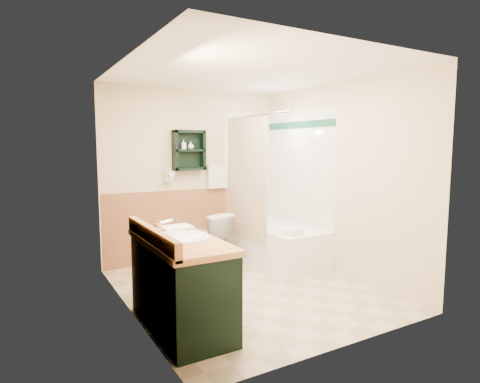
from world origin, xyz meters
The scene contains 25 objects.
floor centered at (0.00, 0.00, 0.00)m, with size 3.00×3.00×0.00m, color #C6AE90.
back_wall centered at (0.00, 1.52, 1.20)m, with size 2.60×0.04×2.40m, color #F3E6BE.
left_wall centered at (-1.32, 0.00, 1.20)m, with size 0.04×3.00×2.40m, color #F3E6BE.
right_wall centered at (1.32, 0.00, 1.20)m, with size 0.04×3.00×2.40m, color #F3E6BE.
ceiling centered at (0.00, 0.00, 2.42)m, with size 2.60×3.00×0.04m, color white.
wainscot_left centered at (-1.29, 0.00, 0.50)m, with size 2.98×2.98×1.00m, color #B67349, non-canonical shape.
wainscot_back centered at (0.00, 1.49, 0.50)m, with size 2.58×2.58×1.00m, color #B67349, non-canonical shape.
mirror_frame centered at (-1.27, -0.55, 1.50)m, with size 1.30×1.30×1.00m, color brown, non-canonical shape.
mirror_glass centered at (-1.27, -0.55, 1.50)m, with size 1.20×1.20×0.90m, color white, non-canonical shape.
tile_right centered at (1.28, 0.75, 1.05)m, with size 1.50×1.50×2.10m, color white, non-canonical shape.
tile_back centered at (1.03, 1.48, 1.05)m, with size 0.95×0.95×2.10m, color white, non-canonical shape.
tile_accent centered at (1.27, 0.75, 1.90)m, with size 1.50×1.50×0.10m, color #154B38, non-canonical shape.
wall_shelf centered at (-0.10, 1.41, 1.55)m, with size 0.45×0.15×0.55m, color black.
hair_dryer centered at (-0.40, 1.43, 1.20)m, with size 0.10×0.24×0.18m, color silver, non-canonical shape.
towel_bar centered at (0.35, 1.45, 1.35)m, with size 0.40×0.06×0.40m, color silver, non-canonical shape.
curtain_rod centered at (0.53, 0.75, 2.00)m, with size 0.03×0.03×1.60m, color silver.
shower_curtain centered at (0.53, 0.92, 1.15)m, with size 1.05×1.05×1.70m, color beige, non-canonical shape.
vanity centered at (-0.99, -0.52, 0.40)m, with size 0.59×1.27×0.81m, color black.
bathtub centered at (0.93, 0.75, 0.25)m, with size 0.76×1.50×0.51m, color white.
toilet centered at (0.08, 1.20, 0.35)m, with size 0.39×0.70×0.69m, color white.
counter_towel centered at (-0.89, -0.18, 0.83)m, with size 0.28×0.22×0.04m, color silver.
vanity_book centered at (-1.16, -0.06, 0.91)m, with size 0.16×0.02×0.22m, color black.
tub_towel centered at (0.76, 0.18, 0.54)m, with size 0.23×0.19×0.07m, color silver.
soap_bottle_a centered at (-0.18, 1.40, 1.60)m, with size 0.06×0.13×0.06m, color white.
soap_bottle_b centered at (-0.08, 1.40, 1.61)m, with size 0.08×0.10×0.08m, color white.
Camera 1 is at (-2.24, -3.75, 1.61)m, focal length 30.00 mm.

